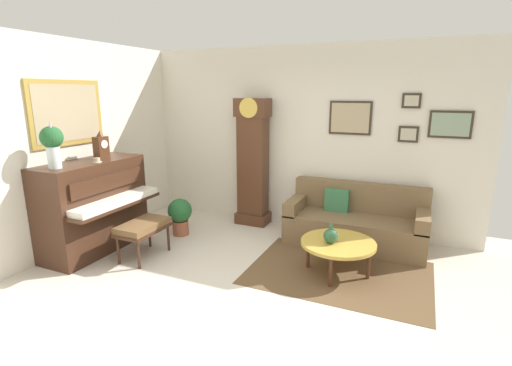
{
  "coord_description": "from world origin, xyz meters",
  "views": [
    {
      "loc": [
        1.73,
        -3.25,
        2.13
      ],
      "look_at": [
        -0.15,
        1.0,
        0.99
      ],
      "focal_mm": 26.43,
      "sensor_mm": 36.0,
      "label": 1
    }
  ],
  "objects_px": {
    "flower_vase": "(52,142)",
    "mantel_clock": "(101,146)",
    "coffee_table": "(338,244)",
    "teacup": "(97,161)",
    "potted_plant": "(180,214)",
    "piano": "(94,206)",
    "couch": "(355,222)",
    "grandfather_clock": "(253,166)",
    "piano_bench": "(143,228)",
    "green_jug": "(331,236)"
  },
  "relations": [
    {
      "from": "green_jug",
      "to": "coffee_table",
      "type": "bearing_deg",
      "value": 45.07
    },
    {
      "from": "potted_plant",
      "to": "piano",
      "type": "bearing_deg",
      "value": -128.75
    },
    {
      "from": "grandfather_clock",
      "to": "couch",
      "type": "height_order",
      "value": "grandfather_clock"
    },
    {
      "from": "green_jug",
      "to": "potted_plant",
      "type": "xyz_separation_m",
      "value": [
        -2.36,
        0.36,
        -0.17
      ]
    },
    {
      "from": "teacup",
      "to": "potted_plant",
      "type": "xyz_separation_m",
      "value": [
        0.57,
        0.93,
        -0.93
      ]
    },
    {
      "from": "couch",
      "to": "coffee_table",
      "type": "distance_m",
      "value": 1.02
    },
    {
      "from": "flower_vase",
      "to": "potted_plant",
      "type": "xyz_separation_m",
      "value": [
        0.73,
        1.42,
        -1.22
      ]
    },
    {
      "from": "potted_plant",
      "to": "coffee_table",
      "type": "bearing_deg",
      "value": -6.67
    },
    {
      "from": "piano_bench",
      "to": "grandfather_clock",
      "type": "height_order",
      "value": "grandfather_clock"
    },
    {
      "from": "piano_bench",
      "to": "teacup",
      "type": "height_order",
      "value": "teacup"
    },
    {
      "from": "piano",
      "to": "grandfather_clock",
      "type": "bearing_deg",
      "value": 50.26
    },
    {
      "from": "grandfather_clock",
      "to": "green_jug",
      "type": "xyz_separation_m",
      "value": [
        1.57,
        -1.28,
        -0.48
      ]
    },
    {
      "from": "flower_vase",
      "to": "teacup",
      "type": "bearing_deg",
      "value": 72.4
    },
    {
      "from": "piano",
      "to": "couch",
      "type": "xyz_separation_m",
      "value": [
        3.21,
        1.64,
        -0.31
      ]
    },
    {
      "from": "potted_plant",
      "to": "flower_vase",
      "type": "bearing_deg",
      "value": -117.21
    },
    {
      "from": "grandfather_clock",
      "to": "coffee_table",
      "type": "relative_size",
      "value": 2.31
    },
    {
      "from": "coffee_table",
      "to": "green_jug",
      "type": "xyz_separation_m",
      "value": [
        -0.08,
        -0.08,
        0.12
      ]
    },
    {
      "from": "coffee_table",
      "to": "mantel_clock",
      "type": "relative_size",
      "value": 2.32
    },
    {
      "from": "mantel_clock",
      "to": "potted_plant",
      "type": "bearing_deg",
      "value": 43.57
    },
    {
      "from": "piano_bench",
      "to": "potted_plant",
      "type": "distance_m",
      "value": 0.86
    },
    {
      "from": "green_jug",
      "to": "teacup",
      "type": "bearing_deg",
      "value": -169.05
    },
    {
      "from": "green_jug",
      "to": "mantel_clock",
      "type": "bearing_deg",
      "value": -173.88
    },
    {
      "from": "piano",
      "to": "green_jug",
      "type": "distance_m",
      "value": 3.15
    },
    {
      "from": "coffee_table",
      "to": "green_jug",
      "type": "height_order",
      "value": "green_jug"
    },
    {
      "from": "piano",
      "to": "teacup",
      "type": "distance_m",
      "value": 0.65
    },
    {
      "from": "couch",
      "to": "coffee_table",
      "type": "height_order",
      "value": "couch"
    },
    {
      "from": "piano_bench",
      "to": "couch",
      "type": "height_order",
      "value": "couch"
    },
    {
      "from": "coffee_table",
      "to": "mantel_clock",
      "type": "height_order",
      "value": "mantel_clock"
    },
    {
      "from": "coffee_table",
      "to": "piano",
      "type": "bearing_deg",
      "value": -168.83
    },
    {
      "from": "teacup",
      "to": "green_jug",
      "type": "xyz_separation_m",
      "value": [
        2.94,
        0.57,
        -0.77
      ]
    },
    {
      "from": "flower_vase",
      "to": "mantel_clock",
      "type": "bearing_deg",
      "value": 89.96
    },
    {
      "from": "coffee_table",
      "to": "mantel_clock",
      "type": "xyz_separation_m",
      "value": [
        -3.17,
        -0.41,
        1.03
      ]
    },
    {
      "from": "flower_vase",
      "to": "green_jug",
      "type": "distance_m",
      "value": 3.44
    },
    {
      "from": "grandfather_clock",
      "to": "couch",
      "type": "xyz_separation_m",
      "value": [
        1.68,
        -0.19,
        -0.65
      ]
    },
    {
      "from": "grandfather_clock",
      "to": "couch",
      "type": "relative_size",
      "value": 1.07
    },
    {
      "from": "grandfather_clock",
      "to": "potted_plant",
      "type": "height_order",
      "value": "grandfather_clock"
    },
    {
      "from": "teacup",
      "to": "potted_plant",
      "type": "relative_size",
      "value": 0.21
    },
    {
      "from": "couch",
      "to": "green_jug",
      "type": "bearing_deg",
      "value": -95.79
    },
    {
      "from": "flower_vase",
      "to": "green_jug",
      "type": "relative_size",
      "value": 2.42
    },
    {
      "from": "coffee_table",
      "to": "green_jug",
      "type": "bearing_deg",
      "value": -134.93
    },
    {
      "from": "piano_bench",
      "to": "green_jug",
      "type": "bearing_deg",
      "value": 12.06
    },
    {
      "from": "piano_bench",
      "to": "mantel_clock",
      "type": "bearing_deg",
      "value": 167.72
    },
    {
      "from": "couch",
      "to": "teacup",
      "type": "xyz_separation_m",
      "value": [
        -3.05,
        -1.66,
        0.94
      ]
    },
    {
      "from": "mantel_clock",
      "to": "teacup",
      "type": "distance_m",
      "value": 0.32
    },
    {
      "from": "mantel_clock",
      "to": "potted_plant",
      "type": "relative_size",
      "value": 0.68
    },
    {
      "from": "green_jug",
      "to": "potted_plant",
      "type": "height_order",
      "value": "green_jug"
    },
    {
      "from": "piano_bench",
      "to": "piano",
      "type": "bearing_deg",
      "value": -176.13
    },
    {
      "from": "flower_vase",
      "to": "potted_plant",
      "type": "height_order",
      "value": "flower_vase"
    },
    {
      "from": "piano_bench",
      "to": "couch",
      "type": "distance_m",
      "value": 2.92
    },
    {
      "from": "flower_vase",
      "to": "coffee_table",
      "type": "bearing_deg",
      "value": 19.68
    }
  ]
}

